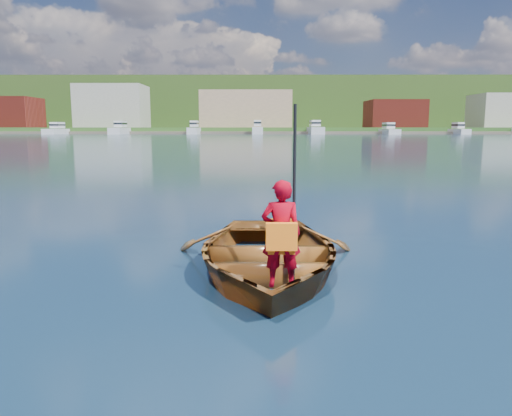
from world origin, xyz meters
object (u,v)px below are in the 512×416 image
object	(u,v)px
child_paddler	(281,234)
marina_yachts	(290,130)
dock	(252,133)
rowboat	(266,254)

from	to	relation	value
child_paddler	marina_yachts	xyz separation A→B (m)	(9.45, 143.89, 0.69)
child_paddler	marina_yachts	size ratio (longest dim) A/B	0.01
child_paddler	dock	distance (m)	148.57
child_paddler	marina_yachts	bearing A→B (deg)	86.24
marina_yachts	dock	bearing A→B (deg)	157.76
child_paddler	rowboat	bearing A→B (deg)	99.42
rowboat	marina_yachts	xyz separation A→B (m)	(9.60, 142.99, 1.15)
child_paddler	dock	bearing A→B (deg)	90.76
dock	marina_yachts	xyz separation A→B (m)	(11.43, -4.67, 0.99)
child_paddler	dock	xyz separation A→B (m)	(-1.97, 148.56, -0.31)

